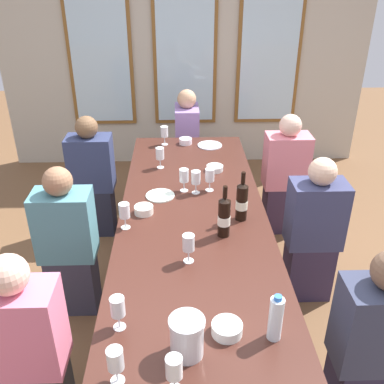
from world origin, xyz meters
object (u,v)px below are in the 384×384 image
Objects in this scene: white_plate_0 at (210,145)px; seated_person_1 at (285,178)px; seated_person_5 at (313,234)px; wine_bottle_1 at (224,217)px; tasting_bowl_3 at (186,141)px; wine_glass_1 at (210,176)px; seated_person_2 at (28,353)px; dining_table at (193,221)px; water_bottle at (276,318)px; seated_person_3 at (371,349)px; white_plate_1 at (160,196)px; wine_glass_6 at (184,176)px; tasting_bowl_0 at (227,329)px; tasting_bowl_1 at (215,168)px; wine_glass_5 at (189,243)px; seated_person_6 at (187,145)px; wine_glass_0 at (160,154)px; wine_glass_8 at (115,361)px; seated_person_0 at (93,180)px; wine_glass_4 at (118,307)px; tasting_bowl_2 at (144,210)px; seated_person_4 at (68,246)px; metal_pitcher at (187,337)px; wine_glass_2 at (196,178)px; wine_glass_9 at (174,369)px; wine_glass_3 at (164,133)px; wine_bottle_0 at (242,201)px.

seated_person_1 reaches higher than white_plate_0.
wine_bottle_1 is at bearing -155.32° from seated_person_5.
seated_person_5 reaches higher than tasting_bowl_3.
wine_glass_1 is 0.16× the size of seated_person_2.
dining_table is 1.15m from water_bottle.
wine_bottle_1 is 1.05m from seated_person_3.
white_plate_1 is 1.19× the size of wine_glass_6.
tasting_bowl_0 is at bearing -123.62° from seated_person_5.
seated_person_3 is at bearing -73.30° from white_plate_0.
water_bottle reaches higher than tasting_bowl_1.
dining_table is 16.34× the size of wine_glass_5.
white_plate_1 is 0.61× the size of wine_bottle_1.
seated_person_3 and seated_person_6 have the same top height.
seated_person_3 is (0.00, -1.94, 0.00)m from seated_person_1.
wine_glass_0 is 1.00× the size of wine_glass_5.
wine_glass_8 is 0.16× the size of seated_person_0.
wine_glass_4 is 0.16× the size of seated_person_6.
wine_glass_0 is 1.76m from wine_glass_4.
wine_bottle_1 is 2.38× the size of tasting_bowl_0.
wine_bottle_1 is at bearing 53.43° from wine_glass_4.
water_bottle reaches higher than tasting_bowl_2.
wine_glass_5 is at bearing 152.48° from seated_person_3.
white_plate_0 is 1.04m from white_plate_1.
seated_person_4 is at bearing -130.28° from white_plate_0.
wine_glass_1 is at bearing 0.08° from wine_glass_6.
seated_person_0 and seated_person_6 have the same top height.
tasting_bowl_2 reaches higher than white_plate_1.
seated_person_0 is at bearing 147.22° from wine_glass_1.
water_bottle is 0.22× the size of seated_person_4.
wine_bottle_1 reaches higher than metal_pitcher.
seated_person_6 is at bearing 91.18° from wine_glass_2.
seated_person_4 is (-0.88, -0.33, -0.33)m from wine_glass_2.
tasting_bowl_3 is at bearing 165.19° from white_plate_0.
wine_glass_6 is at bearing 87.69° from wine_glass_9.
wine_glass_8 is 0.16× the size of seated_person_3.
seated_person_4 reaches higher than metal_pitcher.
white_plate_0 is at bearing 73.93° from wine_glass_6.
white_plate_0 is 1.10m from seated_person_0.
wine_glass_8 is at bearing -165.41° from seated_person_3.
seated_person_4 is (-0.80, -0.37, -0.34)m from wine_glass_6.
wine_glass_6 is (-0.08, 0.04, 0.00)m from wine_glass_2.
water_bottle is 1.30m from seated_person_5.
seated_person_2 is 1.71m from seated_person_3.
dining_table is 1.29m from seated_person_2.
white_plate_0 is at bearing -6.10° from wine_glass_3.
metal_pitcher is (-0.27, -2.37, 0.09)m from white_plate_0.
wine_glass_5 is at bearing -89.32° from wine_glass_6.
seated_person_5 reaches higher than wine_glass_5.
tasting_bowl_0 is (-0.08, -2.26, 0.02)m from white_plate_0.
wine_bottle_0 reaches higher than white_plate_0.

